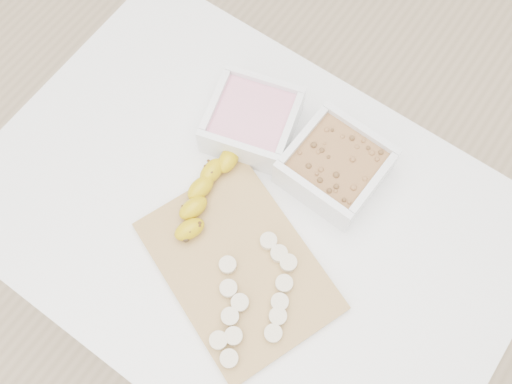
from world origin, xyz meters
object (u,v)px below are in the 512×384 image
Objects in this scene: bowl_granola at (335,166)px; cutting_board at (238,266)px; table at (247,231)px; bowl_yogurt at (252,120)px; banana at (205,194)px.

bowl_granola is 0.25m from cutting_board.
cutting_board is (-0.04, -0.25, -0.03)m from bowl_granola.
cutting_board is at bearing -62.99° from table.
bowl_yogurt is 1.00× the size of banana.
table is 0.15m from banana.
table is 5.75× the size of bowl_granola.
bowl_yogurt is 0.58× the size of cutting_board.
bowl_granola reaches higher than table.
bowl_granola reaches higher than banana.
cutting_board is at bearing -26.43° from banana.
table is 5.04× the size of bowl_yogurt.
bowl_yogurt is 0.28m from cutting_board.
bowl_granola reaches higher than bowl_yogurt.
bowl_granola is at bearing 80.62° from cutting_board.
banana is at bearing 151.23° from cutting_board.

